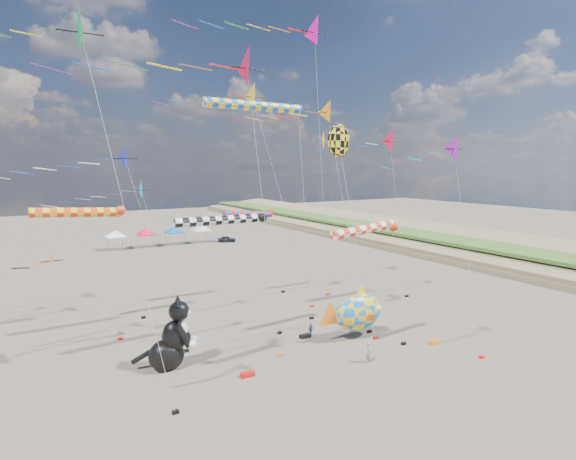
# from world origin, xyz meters

# --- Properties ---
(ground) EXTENTS (260.00, 260.00, 0.00)m
(ground) POSITION_xyz_m (0.00, 0.00, 0.00)
(ground) COLOR brown
(ground) RESTS_ON ground
(delta_kite_0) EXTENTS (11.44, 2.25, 17.43)m
(delta_kite_0) POSITION_xyz_m (11.34, 15.08, 16.00)
(delta_kite_0) COLOR #EB1342
(delta_kite_0) RESTS_ON ground
(delta_kite_1) EXTENTS (10.43, 1.75, 7.99)m
(delta_kite_1) POSITION_xyz_m (-18.12, 18.09, 6.73)
(delta_kite_1) COLOR orange
(delta_kite_1) RESTS_ON ground
(delta_kite_2) EXTENTS (10.26, 1.83, 15.31)m
(delta_kite_2) POSITION_xyz_m (-13.38, 13.02, 13.99)
(delta_kite_2) COLOR #1B22E0
(delta_kite_2) RESTS_ON ground
(delta_kite_3) EXTENTS (12.77, 2.07, 19.21)m
(delta_kite_3) POSITION_xyz_m (1.45, 12.03, 17.81)
(delta_kite_3) COLOR orange
(delta_kite_3) RESTS_ON ground
(delta_kite_4) EXTENTS (15.69, 3.21, 28.37)m
(delta_kite_4) POSITION_xyz_m (5.52, 19.95, 26.53)
(delta_kite_4) COLOR #EB0A9E
(delta_kite_4) RESTS_ON ground
(delta_kite_5) EXTENTS (10.38, 2.08, 12.75)m
(delta_kite_5) POSITION_xyz_m (-10.60, 23.76, 11.37)
(delta_kite_5) COLOR #22A2C5
(delta_kite_5) RESTS_ON ground
(delta_kite_6) EXTENTS (14.81, 2.75, 21.44)m
(delta_kite_6) POSITION_xyz_m (-7.89, 8.81, 19.79)
(delta_kite_6) COLOR #BE0F35
(delta_kite_6) RESTS_ON ground
(delta_kite_7) EXTENTS (10.63, 2.41, 21.53)m
(delta_kite_7) POSITION_xyz_m (-16.17, 5.03, 20.06)
(delta_kite_7) COLOR #12873C
(delta_kite_7) RESTS_ON ground
(delta_kite_8) EXTENTS (12.89, 2.64, 21.37)m
(delta_kite_8) POSITION_xyz_m (-0.08, 17.34, 19.80)
(delta_kite_8) COLOR yellow
(delta_kite_8) RESTS_ON ground
(delta_kite_9) EXTENTS (9.55, 1.69, 15.80)m
(delta_kite_9) POSITION_xyz_m (4.03, 1.00, 14.56)
(delta_kite_9) COLOR purple
(delta_kite_9) RESTS_ON ground
(windsock_0) EXTENTS (9.98, 0.80, 18.97)m
(windsock_0) POSITION_xyz_m (-2.21, 14.39, 18.49)
(windsock_0) COLOR blue
(windsock_0) RESTS_ON ground
(windsock_1) EXTENTS (8.64, 0.85, 10.46)m
(windsock_1) POSITION_xyz_m (-14.71, 22.38, 9.99)
(windsock_1) COLOR #FE3A15
(windsock_1) RESTS_ON ground
(windsock_2) EXTENTS (7.01, 0.70, 9.30)m
(windsock_2) POSITION_xyz_m (1.39, 23.35, 8.88)
(windsock_2) COLOR red
(windsock_2) RESTS_ON ground
(windsock_3) EXTENTS (7.32, 0.68, 9.73)m
(windsock_3) POSITION_xyz_m (1.93, 5.72, 9.32)
(windsock_3) COLOR red
(windsock_3) RESTS_ON ground
(windsock_4) EXTENTS (8.72, 0.71, 10.19)m
(windsock_4) POSITION_xyz_m (-5.98, 12.67, 9.78)
(windsock_4) COLOR black
(windsock_4) RESTS_ON ground
(angelfish_kite) EXTENTS (3.74, 3.02, 17.18)m
(angelfish_kite) POSITION_xyz_m (3.15, 11.08, 15.73)
(angelfish_kite) COLOR yellow
(angelfish_kite) RESTS_ON ground
(cat_inflatable) EXTENTS (4.17, 3.10, 5.05)m
(cat_inflatable) POSITION_xyz_m (-10.89, 11.07, 2.53)
(cat_inflatable) COLOR black
(cat_inflatable) RESTS_ON ground
(fish_inflatable) EXTENTS (6.02, 2.37, 4.42)m
(fish_inflatable) POSITION_xyz_m (3.75, 8.71, 2.13)
(fish_inflatable) COLOR blue
(fish_inflatable) RESTS_ON ground
(person_adult) EXTENTS (0.64, 0.64, 1.50)m
(person_adult) POSITION_xyz_m (1.44, 4.67, 0.75)
(person_adult) COLOR gray
(person_adult) RESTS_ON ground
(child_green) EXTENTS (0.56, 0.44, 1.11)m
(child_green) POSITION_xyz_m (4.35, 10.48, 0.56)
(child_green) COLOR #196C39
(child_green) RESTS_ON ground
(child_blue) EXTENTS (0.66, 0.41, 1.04)m
(child_blue) POSITION_xyz_m (0.70, 11.02, 0.52)
(child_blue) COLOR #2240AA
(child_blue) RESTS_ON ground
(kite_bag_0) EXTENTS (0.90, 0.44, 0.30)m
(kite_bag_0) POSITION_xyz_m (-6.93, 7.06, 0.15)
(kite_bag_0) COLOR red
(kite_bag_0) RESTS_ON ground
(kite_bag_1) EXTENTS (0.90, 0.44, 0.30)m
(kite_bag_1) POSITION_xyz_m (0.03, 10.85, 0.15)
(kite_bag_1) COLOR black
(kite_bag_1) RESTS_ON ground
(kite_bag_2) EXTENTS (0.90, 0.44, 0.30)m
(kite_bag_2) POSITION_xyz_m (8.09, 4.60, 0.15)
(kite_bag_2) COLOR orange
(kite_bag_2) RESTS_ON ground
(kite_bag_3) EXTENTS (0.90, 0.44, 0.30)m
(kite_bag_3) POSITION_xyz_m (9.12, 16.38, 0.15)
(kite_bag_3) COLOR #1620DF
(kite_bag_3) RESTS_ON ground
(tent_row) EXTENTS (19.20, 4.20, 3.80)m
(tent_row) POSITION_xyz_m (1.50, 60.00, 3.15)
(tent_row) COLOR white
(tent_row) RESTS_ON ground
(parked_car) EXTENTS (3.57, 2.60, 1.13)m
(parked_car) POSITION_xyz_m (13.12, 58.00, 0.56)
(parked_car) COLOR #26262D
(parked_car) RESTS_ON ground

